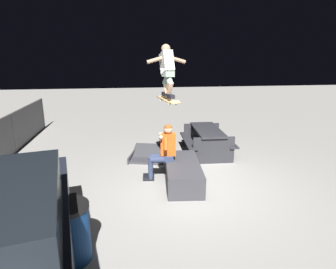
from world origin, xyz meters
The scene contains 8 objects.
ground_plane centered at (0.00, 0.00, 0.00)m, with size 40.00×40.00×0.00m, color gray.
ledge_box_main centered at (0.27, 0.17, 0.23)m, with size 1.73×0.74×0.46m, color #38383D.
person_sitting_on_ledge centered at (0.54, 0.58, 0.72)m, with size 0.60×0.77×1.30m.
skateboard centered at (0.67, 0.45, 1.81)m, with size 1.04×0.40×0.13m.
skater_airborne centered at (0.72, 0.47, 2.50)m, with size 0.64×0.88×1.12m.
kicker_ramp centered at (1.98, 0.82, 0.06)m, with size 1.30×1.20×0.34m.
picnic_table_back centered at (2.08, -0.88, 0.50)m, with size 1.75×1.41×0.75m.
trash_bin centered at (-1.98, 2.17, 0.43)m, with size 0.56×0.56×0.85m.
Camera 1 is at (-5.47, 1.30, 2.75)m, focal length 30.14 mm.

